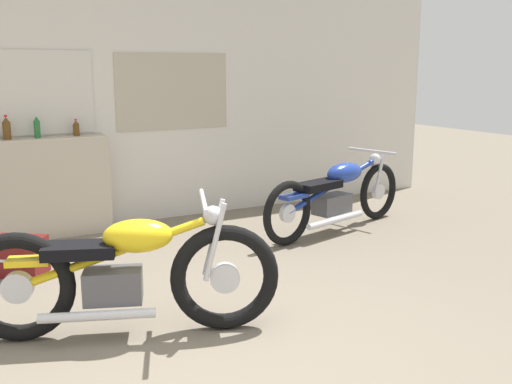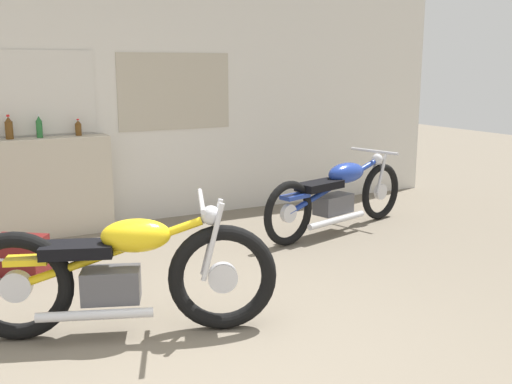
% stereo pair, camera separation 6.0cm
% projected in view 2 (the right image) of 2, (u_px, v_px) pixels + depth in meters
% --- Properties ---
extents(wall_back, '(10.00, 0.07, 2.80)m').
position_uv_depth(wall_back, '(55.00, 100.00, 6.26)').
color(wall_back, silver).
rests_on(wall_back, ground_plane).
extents(sill_counter, '(2.03, 0.28, 1.04)m').
position_uv_depth(sill_counter, '(10.00, 191.00, 6.04)').
color(sill_counter, '#B7AD99').
rests_on(sill_counter, ground_plane).
extents(bottle_center, '(0.08, 0.08, 0.24)m').
position_uv_depth(bottle_center, '(9.00, 128.00, 5.97)').
color(bottle_center, '#5B3814').
rests_on(bottle_center, sill_counter).
extents(bottle_right_center, '(0.06, 0.06, 0.24)m').
position_uv_depth(bottle_right_center, '(39.00, 127.00, 6.09)').
color(bottle_right_center, '#23662D').
rests_on(bottle_right_center, sill_counter).
extents(bottle_rightmost, '(0.07, 0.07, 0.18)m').
position_uv_depth(bottle_rightmost, '(78.00, 128.00, 6.29)').
color(bottle_rightmost, '#5B3814').
rests_on(bottle_rightmost, sill_counter).
extents(motorcycle_blue, '(2.13, 0.80, 0.83)m').
position_uv_depth(motorcycle_blue, '(338.00, 194.00, 6.41)').
color(motorcycle_blue, black).
rests_on(motorcycle_blue, ground_plane).
extents(motorcycle_yellow, '(1.97, 0.91, 0.91)m').
position_uv_depth(motorcycle_yellow, '(121.00, 273.00, 3.92)').
color(motorcycle_yellow, black).
rests_on(motorcycle_yellow, ground_plane).
extents(hard_case_darkred, '(0.52, 0.48, 0.35)m').
position_uv_depth(hard_case_darkred, '(19.00, 255.00, 5.14)').
color(hard_case_darkred, maroon).
rests_on(hard_case_darkred, ground_plane).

